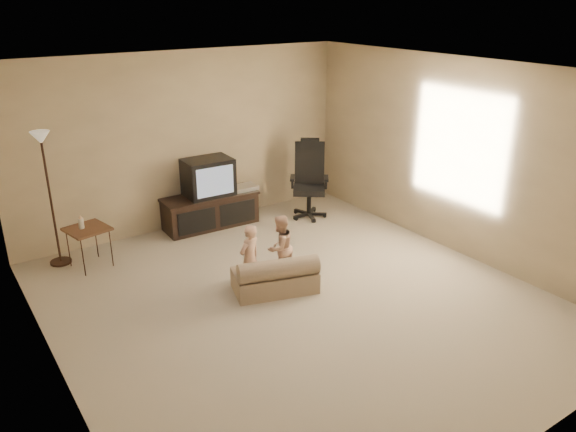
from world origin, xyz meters
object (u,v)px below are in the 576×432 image
Objects in this scene: office_chair at (309,189)px; toddler_right at (280,247)px; tv_stand at (210,199)px; side_table at (87,229)px; toddler_left at (250,259)px; child_sofa at (276,277)px; floor_lamp at (46,169)px.

office_chair reaches higher than toddler_right.
tv_stand is 1.89m from side_table.
child_sofa is at bearing 125.61° from toddler_left.
floor_lamp reaches higher than office_chair.
side_table is 0.88× the size of toddler_right.
side_table is (-1.85, -0.34, 0.08)m from tv_stand.
tv_stand is at bearing -121.72° from toddler_left.
side_table is at bearing -56.06° from toddler_right.
office_chair is (1.44, -0.47, 0.00)m from tv_stand.
side_table is at bearing -68.60° from toddler_left.
floor_lamp is 1.64× the size of child_sofa.
office_chair is 2.45m from child_sofa.
floor_lamp is (-3.59, 0.44, 0.82)m from office_chair.
office_chair is at bearing -2.23° from side_table.
floor_lamp is at bearing -177.02° from tv_stand.
toddler_right is at bearing -41.25° from side_table.
side_table is 2.14m from toddler_left.
floor_lamp reaches higher than child_sofa.
side_table is 0.67× the size of child_sofa.
floor_lamp is (-2.15, -0.03, 0.82)m from tv_stand.
office_chair is 1.44× the size of toddler_left.
floor_lamp is (-0.30, 0.31, 0.74)m from side_table.
tv_stand is 1.93m from toddler_right.
office_chair is 1.48× the size of toddler_right.
tv_stand is 1.81× the size of toddler_right.
child_sofa is at bearing -98.27° from office_chair.
office_chair reaches higher than side_table.
toddler_left is at bearing -50.52° from floor_lamp.
toddler_right is (-1.49, -1.45, -0.03)m from office_chair.
toddler_right is (2.10, -1.89, -0.85)m from floor_lamp.
toddler_left is (1.33, -1.67, -0.09)m from side_table.
office_chair is 1.13× the size of child_sofa.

